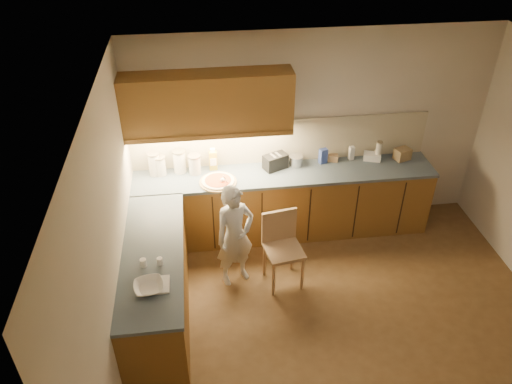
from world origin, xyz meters
TOP-DOWN VIEW (x-y plane):
  - room at (0.00, 0.00)m, footprint 4.54×4.50m
  - l_counter at (-0.92, 1.25)m, footprint 3.77×2.62m
  - backsplash at (-0.38, 1.99)m, footprint 3.75×0.02m
  - upper_cabinets at (-1.27, 1.82)m, footprint 1.95×0.36m
  - pizza_on_board at (-1.21, 1.57)m, footprint 0.45×0.45m
  - child at (-1.08, 0.87)m, footprint 0.55×0.47m
  - wooden_chair at (-0.55, 0.82)m, footprint 0.47×0.47m
  - mixing_bowl at (-1.95, -0.12)m, footprint 0.31×0.31m
  - canister_a at (-1.97, 1.86)m, footprint 0.15×0.15m
  - canister_b at (-1.90, 1.85)m, footprint 0.14×0.14m
  - canister_c at (-1.66, 1.88)m, footprint 0.16×0.16m
  - canister_d at (-1.48, 1.82)m, footprint 0.16×0.16m
  - oil_jug at (-1.25, 1.89)m, footprint 0.10×0.07m
  - toaster at (-0.48, 1.81)m, footprint 0.34×0.27m
  - steel_pot at (-0.21, 1.85)m, footprint 0.18×0.18m
  - blue_box at (0.15, 1.87)m, footprint 0.11×0.10m
  - card_box_a at (0.29, 1.90)m, footprint 0.15×0.12m
  - white_bottle at (0.53, 1.91)m, footprint 0.07×0.07m
  - flat_pack at (0.80, 1.87)m, footprint 0.25×0.21m
  - tall_jar at (0.87, 1.86)m, footprint 0.08×0.08m
  - card_box_b at (1.18, 1.83)m, footprint 0.23×0.20m
  - dough_cloth at (-1.91, -0.08)m, footprint 0.29×0.23m
  - spice_jar_a at (-2.02, 0.20)m, footprint 0.08×0.08m
  - spice_jar_b at (-1.86, 0.21)m, footprint 0.06×0.06m

SIDE VIEW (x-z plane):
  - l_counter at x=-0.92m, z-range 0.00..0.92m
  - wooden_chair at x=-0.55m, z-range 0.07..0.98m
  - child at x=-1.08m, z-range 0.00..1.29m
  - dough_cloth at x=-1.91m, z-range 0.92..0.94m
  - pizza_on_board at x=-1.21m, z-range 0.85..1.03m
  - mixing_bowl at x=-1.95m, z-range 0.92..0.99m
  - spice_jar_b at x=-1.86m, z-range 0.92..1.00m
  - spice_jar_a at x=-2.02m, z-range 0.92..1.00m
  - flat_pack at x=0.80m, z-range 0.92..1.01m
  - card_box_a at x=0.29m, z-range 0.92..1.01m
  - steel_pot at x=-0.21m, z-range 0.92..1.06m
  - card_box_b at x=1.18m, z-range 0.92..1.07m
  - white_bottle at x=0.53m, z-range 0.92..1.10m
  - toaster at x=-0.48m, z-range 0.92..1.11m
  - blue_box at x=0.15m, z-range 0.92..1.12m
  - canister_b at x=-1.90m, z-range 0.92..1.17m
  - canister_d at x=-1.48m, z-range 0.92..1.17m
  - tall_jar at x=0.87m, z-range 0.92..1.18m
  - oil_jug at x=-1.25m, z-range 0.91..1.20m
  - canister_a at x=-1.97m, z-range 0.92..1.22m
  - canister_c at x=-1.66m, z-range 0.92..1.22m
  - backsplash at x=-0.38m, z-range 0.92..1.50m
  - room at x=0.00m, z-range 0.37..2.99m
  - upper_cabinets at x=-1.27m, z-range 1.48..2.21m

